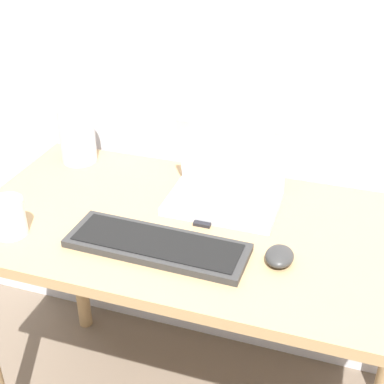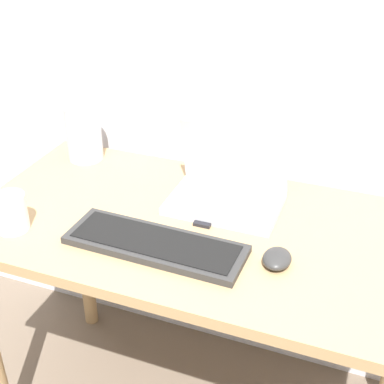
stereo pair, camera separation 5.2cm
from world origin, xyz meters
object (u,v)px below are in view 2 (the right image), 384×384
(mouse, at_px, (277,259))
(vase, at_px, (83,122))
(mug, at_px, (11,213))
(laptop, at_px, (228,187))
(keyboard, at_px, (155,244))
(mp3_player, at_px, (206,221))

(mouse, xyz_separation_m, vase, (-0.69, 0.32, 0.11))
(vase, bearing_deg, mug, -85.61)
(laptop, bearing_deg, vase, 169.15)
(mouse, relative_size, vase, 0.34)
(vase, bearing_deg, keyboard, -41.75)
(keyboard, bearing_deg, laptop, 69.47)
(mp3_player, bearing_deg, mug, -155.81)
(keyboard, xyz_separation_m, vase, (-0.40, 0.36, 0.11))
(keyboard, relative_size, vase, 1.78)
(keyboard, bearing_deg, mouse, 8.08)
(laptop, relative_size, vase, 1.19)
(mp3_player, height_order, mug, mug)
(vase, bearing_deg, mouse, -24.74)
(keyboard, bearing_deg, mug, -171.67)
(keyboard, distance_m, mouse, 0.29)
(mouse, xyz_separation_m, mug, (-0.66, -0.09, 0.03))
(laptop, bearing_deg, mouse, -49.54)
(keyboard, xyz_separation_m, mouse, (0.29, 0.04, 0.01))
(mouse, height_order, vase, vase)
(mouse, bearing_deg, mug, -171.78)
(laptop, relative_size, mp3_player, 5.25)
(mug, bearing_deg, laptop, 34.08)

